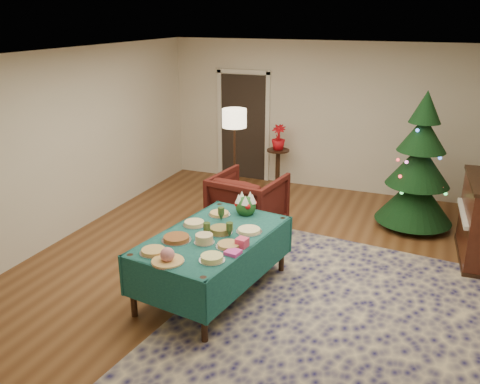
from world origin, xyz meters
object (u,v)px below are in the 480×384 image
at_px(potted_plant, 278,143).
at_px(christmas_tree, 419,168).
at_px(buffet_table, 213,246).
at_px(armchair, 248,200).
at_px(floor_lamp, 234,124).
at_px(side_table, 278,169).
at_px(gift_box, 242,242).

height_order(potted_plant, christmas_tree, christmas_tree).
relative_size(buffet_table, potted_plant, 4.46).
xyz_separation_m(buffet_table, armchair, (-0.28, 1.86, -0.11)).
distance_m(armchair, floor_lamp, 1.46).
relative_size(buffet_table, side_table, 2.78).
distance_m(floor_lamp, side_table, 1.60).
distance_m(side_table, potted_plant, 0.51).
distance_m(gift_box, potted_plant, 4.21).
xyz_separation_m(gift_box, potted_plant, (-0.91, 4.11, 0.08)).
bearing_deg(floor_lamp, christmas_tree, 2.86).
distance_m(armchair, side_table, 2.10).
bearing_deg(christmas_tree, potted_plant, 158.83).
height_order(buffet_table, side_table, buffet_table).
bearing_deg(gift_box, side_table, 102.45).
bearing_deg(potted_plant, christmas_tree, -21.17).
height_order(buffet_table, christmas_tree, christmas_tree).
bearing_deg(buffet_table, floor_lamp, 107.57).
distance_m(gift_box, christmas_tree, 3.53).
bearing_deg(christmas_tree, gift_box, -117.43).
bearing_deg(side_table, armchair, -84.56).
xyz_separation_m(floor_lamp, christmas_tree, (2.94, 0.15, -0.47)).
bearing_deg(side_table, potted_plant, 0.00).
relative_size(gift_box, christmas_tree, 0.06).
height_order(buffet_table, gift_box, gift_box).
xyz_separation_m(armchair, christmas_tree, (2.33, 1.10, 0.45)).
bearing_deg(armchair, buffet_table, 106.30).
bearing_deg(side_table, buffet_table, -83.10).
distance_m(armchair, christmas_tree, 2.62).
distance_m(buffet_table, side_table, 3.98).
bearing_deg(gift_box, potted_plant, 102.45).
bearing_deg(armchair, side_table, -76.78).
height_order(armchair, side_table, armchair).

